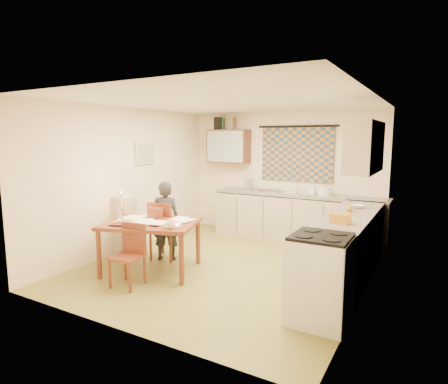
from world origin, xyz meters
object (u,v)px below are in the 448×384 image
Objects in this scene: counter_back at (297,218)px; person at (166,221)px; shelf_stand at (125,226)px; dining_table at (151,246)px; stove at (320,279)px; counter_right at (346,250)px; chair_far at (166,241)px.

person reaches higher than counter_back.
shelf_stand reaches higher than counter_back.
counter_back is 2.09× the size of dining_table.
counter_back is 3.33× the size of shelf_stand.
counter_back is at bearing 112.93° from stove.
stove is (0.00, -1.32, 0.03)m from counter_right.
person is 0.81m from shelf_stand.
dining_table is at bearing 82.20° from person.
person reaches higher than chair_far.
stove is at bearing 139.45° from person.
person is 1.31× the size of shelf_stand.
counter_back is at bearing 44.99° from shelf_stand.
person is (-2.76, 0.85, 0.17)m from stove.
stove reaches higher than counter_back.
person is (0.02, -0.02, 0.35)m from chair_far.
stove is 0.61× the size of dining_table.
shelf_stand is at bearing -170.42° from counter_right.
counter_back is 3.21m from shelf_stand.
counter_back is 2.55× the size of person.
dining_table is 0.59m from chair_far.
chair_far is 0.97× the size of shelf_stand.
shelf_stand is at bearing 168.40° from stove.
shelf_stand is (-3.54, 0.73, 0.02)m from stove.
counter_right is at bearing 90.00° from stove.
counter_right is 3.59m from shelf_stand.
stove is 2.89m from person.
stove is 0.97× the size of shelf_stand.
counter_right is 2.80m from person.
dining_table is at bearing -23.70° from shelf_stand.
dining_table is at bearing -158.87° from counter_right.
chair_far is (-2.78, -0.45, -0.15)m from counter_right.
counter_back is at bearing -132.16° from chair_far.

